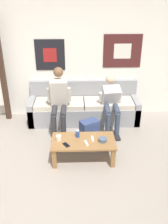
% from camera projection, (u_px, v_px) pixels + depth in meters
% --- Properties ---
extents(ground_plane, '(18.00, 18.00, 0.00)m').
position_uv_depth(ground_plane, '(72.00, 190.00, 3.63)').
color(ground_plane, gray).
extents(wall_back, '(10.00, 0.07, 2.55)m').
position_uv_depth(wall_back, '(72.00, 59.00, 5.27)').
color(wall_back, white).
rests_on(wall_back, ground_plane).
extents(couch, '(2.32, 0.70, 0.83)m').
position_uv_depth(couch, '(84.00, 108.00, 5.41)').
color(couch, gray).
rests_on(couch, ground_plane).
extents(coffee_table, '(1.06, 0.54, 0.37)m').
position_uv_depth(coffee_table, '(83.00, 144.00, 4.16)').
color(coffee_table, olive).
rests_on(coffee_table, ground_plane).
extents(person_seated_adult, '(0.47, 0.82, 1.27)m').
position_uv_depth(person_seated_adult, '(59.00, 99.00, 4.88)').
color(person_seated_adult, '#2D2D33').
rests_on(person_seated_adult, ground_plane).
extents(person_seated_teen, '(0.47, 0.91, 1.06)m').
position_uv_depth(person_seated_teen, '(111.00, 101.00, 4.99)').
color(person_seated_teen, '#384256').
rests_on(person_seated_teen, ground_plane).
extents(backpack, '(0.40, 0.35, 0.38)m').
position_uv_depth(backpack, '(90.00, 130.00, 4.79)').
color(backpack, navy).
rests_on(backpack, ground_plane).
extents(ceramic_bowl, '(0.14, 0.14, 0.07)m').
position_uv_depth(ceramic_bowl, '(103.00, 140.00, 4.08)').
color(ceramic_bowl, '#475B75').
rests_on(ceramic_bowl, coffee_table).
extents(pillar_candle, '(0.09, 0.09, 0.10)m').
position_uv_depth(pillar_candle, '(59.00, 138.00, 4.11)').
color(pillar_candle, silver).
rests_on(pillar_candle, coffee_table).
extents(drink_can_blue, '(0.07, 0.07, 0.12)m').
position_uv_depth(drink_can_blue, '(78.00, 134.00, 4.19)').
color(drink_can_blue, '#28479E').
rests_on(drink_can_blue, coffee_table).
extents(game_controller_near_left, '(0.04, 0.15, 0.03)m').
position_uv_depth(game_controller_near_left, '(92.00, 139.00, 4.15)').
color(game_controller_near_left, white).
rests_on(game_controller_near_left, coffee_table).
extents(game_controller_near_right, '(0.07, 0.15, 0.03)m').
position_uv_depth(game_controller_near_right, '(86.00, 143.00, 4.03)').
color(game_controller_near_right, white).
rests_on(game_controller_near_right, coffee_table).
extents(cell_phone, '(0.13, 0.15, 0.01)m').
position_uv_depth(cell_phone, '(66.00, 145.00, 4.00)').
color(cell_phone, black).
rests_on(cell_phone, coffee_table).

